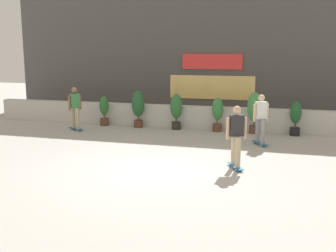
# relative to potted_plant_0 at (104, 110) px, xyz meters

# --- Properties ---
(ground_plane) EXTENTS (48.00, 48.00, 0.00)m
(ground_plane) POSITION_rel_potted_plant_0_xyz_m (3.90, -5.55, -0.66)
(ground_plane) COLOR #B2AFA8
(planter_wall) EXTENTS (18.00, 0.40, 0.90)m
(planter_wall) POSITION_rel_potted_plant_0_xyz_m (3.90, 0.45, -0.21)
(planter_wall) COLOR beige
(planter_wall) RESTS_ON ground
(building_backdrop) EXTENTS (20.00, 2.08, 6.50)m
(building_backdrop) POSITION_rel_potted_plant_0_xyz_m (3.90, 4.45, 2.58)
(building_backdrop) COLOR #4C4947
(building_backdrop) RESTS_ON ground
(potted_plant_0) EXTENTS (0.38, 0.38, 1.23)m
(potted_plant_0) POSITION_rel_potted_plant_0_xyz_m (0.00, 0.00, 0.00)
(potted_plant_0) COLOR brown
(potted_plant_0) RESTS_ON ground
(potted_plant_1) EXTENTS (0.52, 0.52, 1.51)m
(potted_plant_1) POSITION_rel_potted_plant_0_xyz_m (1.51, -0.00, 0.21)
(potted_plant_1) COLOR brown
(potted_plant_1) RESTS_ON ground
(potted_plant_2) EXTENTS (0.48, 0.48, 1.43)m
(potted_plant_2) POSITION_rel_potted_plant_0_xyz_m (3.12, -0.00, 0.16)
(potted_plant_2) COLOR #2D2823
(potted_plant_2) RESTS_ON ground
(potted_plant_3) EXTENTS (0.43, 0.43, 1.33)m
(potted_plant_3) POSITION_rel_potted_plant_0_xyz_m (4.77, -0.00, 0.08)
(potted_plant_3) COLOR brown
(potted_plant_3) RESTS_ON ground
(potted_plant_4) EXTENTS (0.55, 0.55, 1.58)m
(potted_plant_4) POSITION_rel_potted_plant_0_xyz_m (6.17, -0.00, 0.26)
(potted_plant_4) COLOR brown
(potted_plant_4) RESTS_ON ground
(potted_plant_5) EXTENTS (0.41, 0.41, 1.28)m
(potted_plant_5) POSITION_rel_potted_plant_0_xyz_m (7.66, 0.00, 0.05)
(potted_plant_5) COLOR black
(potted_plant_5) RESTS_ON ground
(skater_by_wall_left) EXTENTS (0.78, 0.60, 1.70)m
(skater_by_wall_left) POSITION_rel_potted_plant_0_xyz_m (-0.67, -1.25, 0.28)
(skater_by_wall_left) COLOR #266699
(skater_by_wall_left) RESTS_ON ground
(skater_far_right) EXTENTS (0.60, 0.78, 1.70)m
(skater_far_right) POSITION_rel_potted_plant_0_xyz_m (6.49, -1.91, 0.28)
(skater_far_right) COLOR #266699
(skater_far_right) RESTS_ON ground
(skater_far_left) EXTENTS (0.52, 0.81, 1.70)m
(skater_far_left) POSITION_rel_potted_plant_0_xyz_m (6.02, -4.91, 0.28)
(skater_far_left) COLOR #266699
(skater_far_left) RESTS_ON ground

